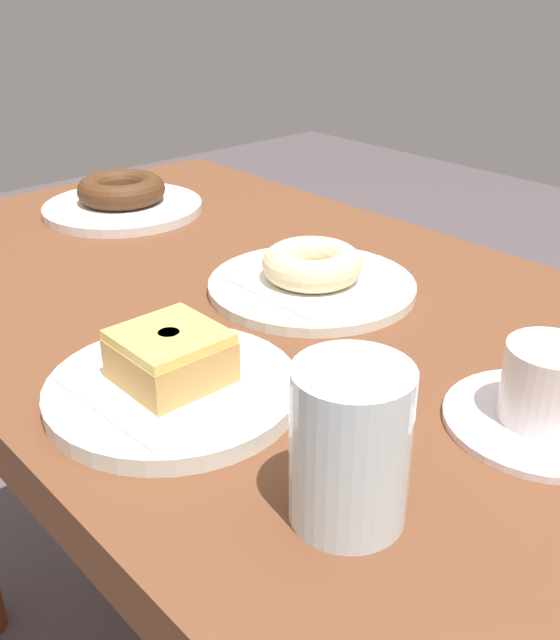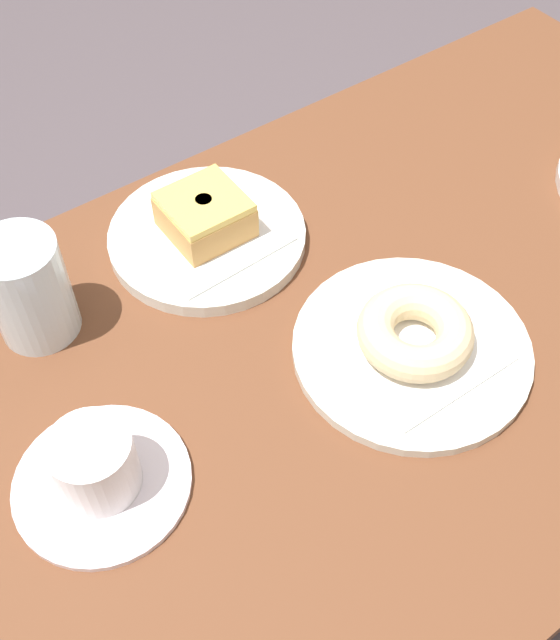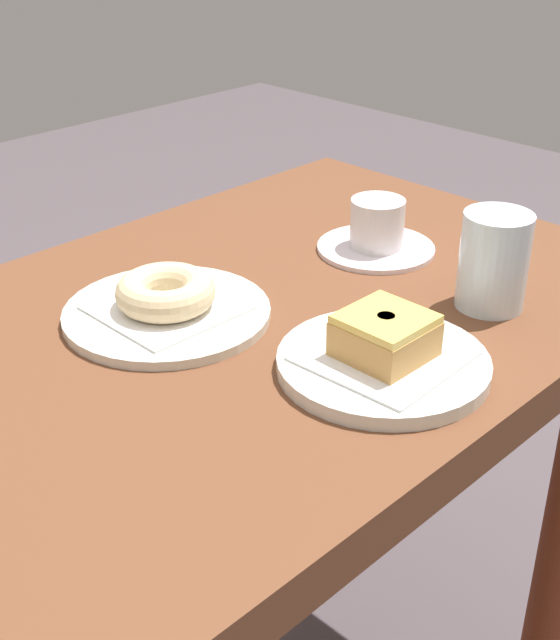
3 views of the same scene
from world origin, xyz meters
name	(u,v)px [view 1 (image 1 of 3)]	position (x,y,z in m)	size (l,w,h in m)	color
table	(270,395)	(0.00, 0.00, 0.60)	(1.11, 0.63, 0.71)	brown
plate_chocolate_ring	(123,208)	(0.37, -0.05, 0.72)	(0.23, 0.23, 0.01)	silver
napkin_chocolate_ring	(123,202)	(0.37, -0.05, 0.73)	(0.15, 0.15, 0.00)	white
donut_chocolate_ring	(121,189)	(0.37, -0.05, 0.75)	(0.12, 0.12, 0.04)	#4B2B17
plate_sugar_ring	(312,286)	(-0.01, -0.06, 0.72)	(0.23, 0.23, 0.01)	silver
napkin_sugar_ring	(312,280)	(-0.01, -0.06, 0.73)	(0.14, 0.14, 0.00)	white
donut_sugar_ring	(312,264)	(-0.01, -0.06, 0.74)	(0.11, 0.11, 0.04)	beige
plate_glazed_square	(173,390)	(-0.09, 0.18, 0.72)	(0.21, 0.21, 0.02)	silver
napkin_glazed_square	(172,380)	(-0.09, 0.18, 0.73)	(0.14, 0.14, 0.00)	white
donut_glazed_square	(170,356)	(-0.09, 0.18, 0.75)	(0.08, 0.08, 0.04)	tan
water_glass	(350,446)	(-0.28, 0.18, 0.77)	(0.08, 0.08, 0.11)	silver
coffee_cup	(545,394)	(-0.31, -0.01, 0.74)	(0.15, 0.15, 0.07)	white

